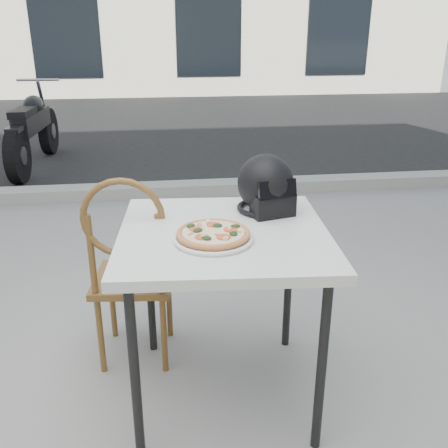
{
  "coord_description": "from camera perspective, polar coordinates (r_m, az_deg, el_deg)",
  "views": [
    {
      "loc": [
        0.32,
        -2.0,
        1.62
      ],
      "look_at": [
        0.57,
        -0.13,
        0.88
      ],
      "focal_mm": 40.0,
      "sensor_mm": 36.0,
      "label": 1
    }
  ],
  "objects": [
    {
      "name": "curb",
      "position": [
        5.25,
        -10.86,
        3.73
      ],
      "size": [
        30.0,
        0.25,
        0.12
      ],
      "primitive_type": "cube",
      "color": "gray",
      "rests_on": "ground"
    },
    {
      "name": "cafe_chair_main",
      "position": [
        2.46,
        -10.7,
        -4.34
      ],
      "size": [
        0.43,
        0.43,
        1.02
      ],
      "rotation": [
        0.0,
        0.0,
        3.03
      ],
      "color": "brown",
      "rests_on": "ground"
    },
    {
      "name": "motorcycle",
      "position": [
        6.67,
        -20.96,
        9.93
      ],
      "size": [
        0.54,
        2.06,
        1.02
      ],
      "rotation": [
        0.0,
        0.0,
        -0.05
      ],
      "color": "black",
      "rests_on": "street_asphalt"
    },
    {
      "name": "street_asphalt",
      "position": [
        9.15,
        -9.76,
        10.94
      ],
      "size": [
        30.0,
        8.0,
        0.0
      ],
      "primitive_type": "cube",
      "color": "black",
      "rests_on": "ground"
    },
    {
      "name": "cafe_table_main",
      "position": [
        2.12,
        -0.04,
        -2.6
      ],
      "size": [
        0.94,
        0.94,
        0.83
      ],
      "rotation": [
        0.0,
        0.0,
        -0.08
      ],
      "color": "silver",
      "rests_on": "ground"
    },
    {
      "name": "pizza",
      "position": [
        1.98,
        -1.24,
        -1.07
      ],
      "size": [
        0.31,
        0.31,
        0.04
      ],
      "rotation": [
        0.0,
        0.0,
        -0.05
      ],
      "color": "#CF874C",
      "rests_on": "plate"
    },
    {
      "name": "ground",
      "position": [
        2.59,
        -13.7,
        -17.98
      ],
      "size": [
        80.0,
        80.0,
        0.0
      ],
      "primitive_type": "plane",
      "color": "gray",
      "rests_on": "ground"
    },
    {
      "name": "helmet",
      "position": [
        2.29,
        4.84,
        4.27
      ],
      "size": [
        0.32,
        0.32,
        0.27
      ],
      "rotation": [
        0.0,
        0.0,
        0.25
      ],
      "color": "black",
      "rests_on": "cafe_table_main"
    },
    {
      "name": "plate",
      "position": [
        1.99,
        -1.23,
        -1.67
      ],
      "size": [
        0.39,
        0.39,
        0.02
      ],
      "rotation": [
        0.0,
        0.0,
        0.24
      ],
      "color": "white",
      "rests_on": "cafe_table_main"
    }
  ]
}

